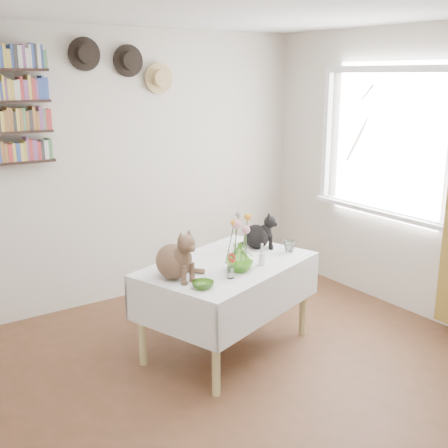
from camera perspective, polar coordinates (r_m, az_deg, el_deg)
room at (r=3.36m, az=4.99°, el=0.50°), size 4.08×4.58×2.58m
window at (r=5.27m, az=16.10°, el=6.87°), size 0.12×1.52×1.32m
dining_table at (r=4.30m, az=0.34°, el=-6.20°), size 1.51×1.21×0.71m
tabby_cat at (r=3.91m, az=-5.23°, el=-2.89°), size 0.31×0.37×0.37m
black_cat at (r=4.58m, az=3.31°, el=-0.65°), size 0.32×0.31×0.30m
flower_vase at (r=4.06m, az=1.62°, el=-3.36°), size 0.28×0.28×0.21m
green_bowl at (r=3.76m, az=-2.17°, el=-6.20°), size 0.15×0.15×0.05m
drinking_glass at (r=4.54m, az=6.65°, el=-2.24°), size 0.14×0.14×0.09m
candlestick at (r=4.19m, az=3.87°, el=-3.47°), size 0.05×0.05×0.17m
berry_jar at (r=3.91m, az=0.66°, el=-4.25°), size 0.05×0.05×0.21m
porcelain_figurine at (r=4.71m, az=4.09°, el=-1.59°), size 0.05×0.05×0.09m
flower_bouquet at (r=4.00m, az=1.51°, el=-0.08°), size 0.17×0.12×0.39m
wall_hats at (r=5.18m, az=-9.93°, el=15.66°), size 0.98×0.09×0.48m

